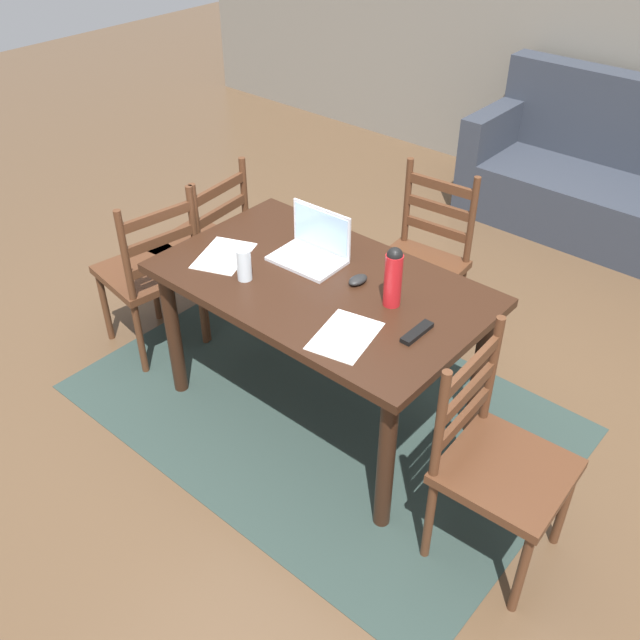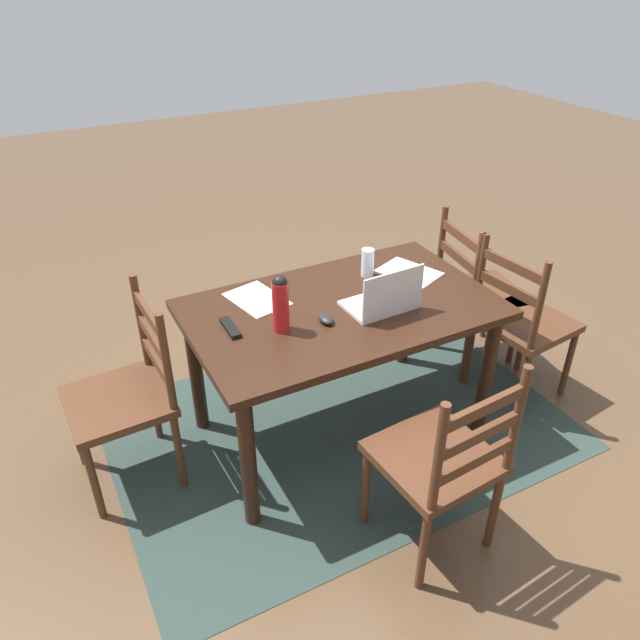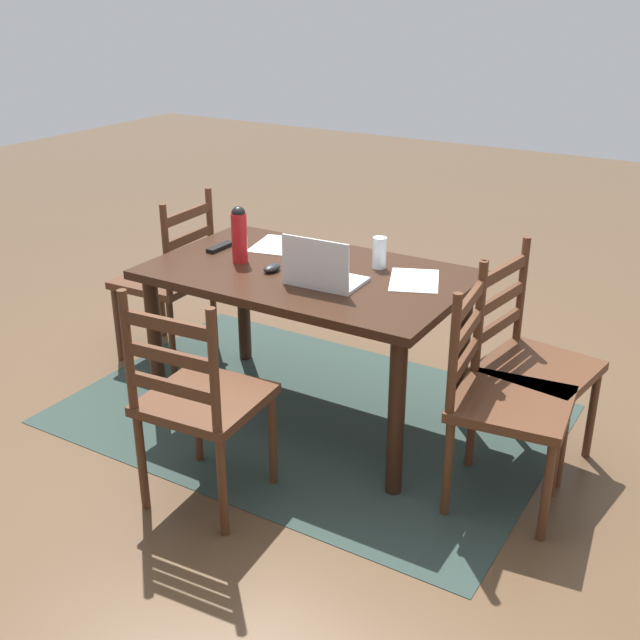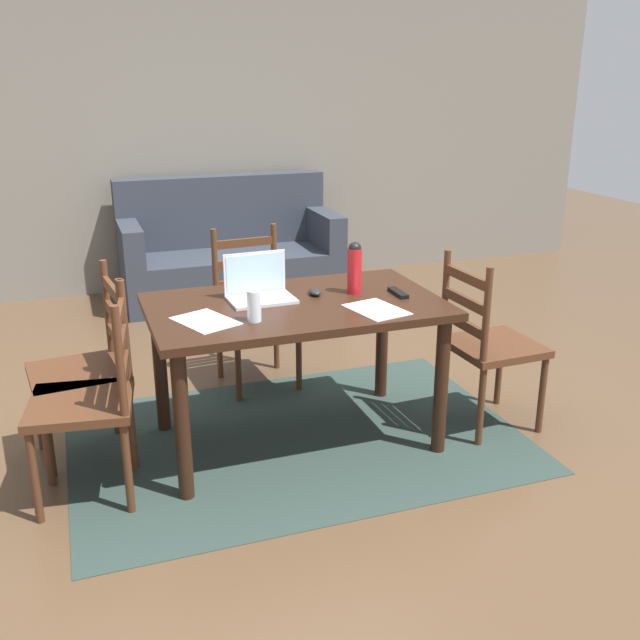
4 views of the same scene
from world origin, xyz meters
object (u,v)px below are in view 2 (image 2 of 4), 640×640
object	(u,v)px
chair_left_far	(521,323)
drinking_glass	(367,263)
chair_far_head	(441,461)
tv_remote	(230,328)
chair_right_near	(126,396)
water_bottle	(281,302)
laptop	(385,299)
chair_left_near	(477,294)
dining_table	(342,324)
computer_mouse	(326,319)

from	to	relation	value
chair_left_far	drinking_glass	size ratio (longest dim) A/B	6.52
chair_far_head	tv_remote	size ratio (longest dim) A/B	5.59
chair_far_head	chair_right_near	distance (m)	1.41
water_bottle	drinking_glass	world-z (taller)	water_bottle
chair_right_near	laptop	world-z (taller)	laptop
water_bottle	laptop	bearing A→B (deg)	171.97
chair_left_near	chair_far_head	distance (m)	1.41
dining_table	water_bottle	xyz separation A→B (m)	(0.34, 0.06, 0.24)
laptop	water_bottle	distance (m)	0.50
dining_table	computer_mouse	bearing A→B (deg)	34.01
chair_right_near	drinking_glass	size ratio (longest dim) A/B	6.52
chair_right_near	water_bottle	size ratio (longest dim) A/B	3.55
chair_left_far	chair_left_near	bearing A→B (deg)	-90.02
chair_left_far	laptop	distance (m)	0.93
laptop	computer_mouse	size ratio (longest dim) A/B	3.28
chair_left_near	tv_remote	bearing A→B (deg)	4.91
dining_table	drinking_glass	bearing A→B (deg)	-141.93
water_bottle	tv_remote	xyz separation A→B (m)	(0.20, -0.10, -0.13)
chair_right_near	water_bottle	xyz separation A→B (m)	(-0.67, 0.23, 0.43)
chair_far_head	chair_right_near	bearing A→B (deg)	-44.15
chair_left_near	water_bottle	xyz separation A→B (m)	(1.34, 0.24, 0.43)
chair_right_near	laptop	xyz separation A→B (m)	(-1.16, 0.30, 0.35)
chair_left_near	chair_right_near	xyz separation A→B (m)	(2.02, 0.00, 0.00)
chair_far_head	drinking_glass	xyz separation A→B (m)	(-0.26, -1.01, 0.36)
laptop	dining_table	bearing A→B (deg)	-39.45
chair_right_near	water_bottle	bearing A→B (deg)	160.93
chair_left_far	chair_far_head	world-z (taller)	same
chair_left_far	drinking_glass	xyz separation A→B (m)	(0.75, -0.38, 0.36)
water_bottle	chair_far_head	bearing A→B (deg)	114.36
chair_far_head	laptop	size ratio (longest dim) A/B	2.89
chair_left_far	chair_right_near	bearing A→B (deg)	-9.97
computer_mouse	chair_far_head	bearing A→B (deg)	104.73
chair_left_near	computer_mouse	world-z (taller)	chair_left_near
drinking_glass	tv_remote	world-z (taller)	drinking_glass
computer_mouse	laptop	bearing A→B (deg)	176.84
chair_left_near	chair_far_head	bearing A→B (deg)	44.44
chair_left_far	drinking_glass	distance (m)	0.91
computer_mouse	chair_right_near	bearing A→B (deg)	-12.96
dining_table	tv_remote	size ratio (longest dim) A/B	8.46
chair_left_near	tv_remote	distance (m)	1.58
water_bottle	chair_right_near	bearing A→B (deg)	-19.07
chair_far_head	dining_table	bearing A→B (deg)	-89.77
dining_table	chair_left_far	xyz separation A→B (m)	(-1.01, 0.18, -0.19)
drinking_glass	water_bottle	bearing A→B (deg)	23.62
dining_table	laptop	bearing A→B (deg)	140.55
chair_left_far	computer_mouse	bearing A→B (deg)	-4.44
drinking_glass	chair_right_near	bearing A→B (deg)	1.31
chair_right_near	drinking_glass	bearing A→B (deg)	-178.69
chair_left_far	chair_far_head	xyz separation A→B (m)	(1.01, 0.63, 0.00)
dining_table	chair_left_near	distance (m)	1.04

